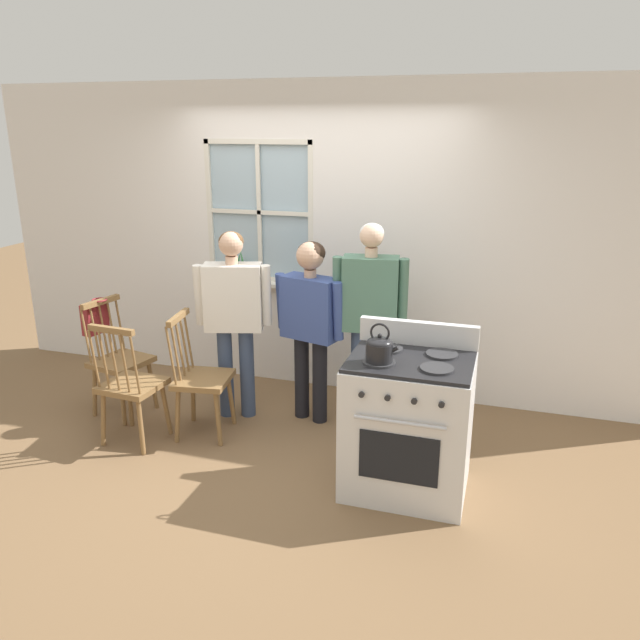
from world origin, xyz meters
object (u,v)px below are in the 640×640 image
(chair_center_cluster, at_px, (131,387))
(person_elderly_left, at_px, (234,308))
(chair_near_wall, at_px, (201,379))
(person_adult_right, at_px, (370,309))
(chair_by_window, at_px, (119,362))
(handbag, at_px, (95,318))
(stove, at_px, (408,423))
(potted_plant, at_px, (241,271))
(kettle, at_px, (380,348))
(person_teen_center, at_px, (310,313))

(chair_center_cluster, bearing_deg, person_elderly_left, -127.04)
(chair_near_wall, height_order, chair_center_cluster, same)
(chair_near_wall, distance_m, person_adult_right, 1.42)
(chair_by_window, height_order, handbag, same)
(person_elderly_left, distance_m, person_adult_right, 1.09)
(stove, distance_m, potted_plant, 2.36)
(chair_by_window, height_order, potted_plant, potted_plant)
(person_elderly_left, bearing_deg, chair_near_wall, -125.45)
(potted_plant, bearing_deg, chair_near_wall, -82.88)
(person_adult_right, bearing_deg, chair_center_cluster, -162.44)
(chair_by_window, xyz_separation_m, stove, (2.49, -0.44, 0.02))
(chair_near_wall, relative_size, potted_plant, 3.36)
(person_elderly_left, height_order, person_adult_right, person_adult_right)
(chair_by_window, bearing_deg, kettle, -91.89)
(potted_plant, height_order, handbag, potted_plant)
(chair_center_cluster, distance_m, person_teen_center, 1.48)
(person_elderly_left, distance_m, handbag, 1.20)
(person_teen_center, distance_m, person_adult_right, 0.48)
(chair_near_wall, height_order, handbag, same)
(chair_center_cluster, bearing_deg, potted_plant, -98.11)
(person_teen_center, bearing_deg, chair_center_cluster, -131.44)
(chair_center_cluster, bearing_deg, kettle, 179.53)
(person_elderly_left, bearing_deg, potted_plant, 93.30)
(person_teen_center, relative_size, handbag, 4.83)
(handbag, bearing_deg, stove, -10.13)
(kettle, bearing_deg, person_teen_center, 129.21)
(person_elderly_left, distance_m, stove, 1.74)
(person_teen_center, height_order, kettle, person_teen_center)
(chair_near_wall, distance_m, stove, 1.69)
(chair_near_wall, bearing_deg, chair_center_cluster, 114.20)
(chair_near_wall, bearing_deg, chair_by_window, 71.96)
(chair_near_wall, bearing_deg, person_elderly_left, -27.37)
(chair_center_cluster, distance_m, person_elderly_left, 0.99)
(person_elderly_left, distance_m, person_teen_center, 0.62)
(person_teen_center, xyz_separation_m, kettle, (0.75, -0.92, 0.11))
(stove, bearing_deg, person_elderly_left, 156.41)
(chair_near_wall, height_order, kettle, kettle)
(person_elderly_left, relative_size, person_adult_right, 0.94)
(chair_near_wall, xyz_separation_m, person_teen_center, (0.73, 0.49, 0.46))
(chair_near_wall, relative_size, chair_center_cluster, 1.00)
(chair_by_window, distance_m, stove, 2.52)
(stove, xyz_separation_m, handbag, (-2.72, 0.49, 0.33))
(chair_near_wall, bearing_deg, person_adult_right, -74.88)
(person_elderly_left, xyz_separation_m, stove, (1.53, -0.67, -0.46))
(person_teen_center, bearing_deg, chair_near_wall, -130.99)
(kettle, height_order, handbag, kettle)
(chair_by_window, distance_m, chair_near_wall, 0.84)
(chair_by_window, bearing_deg, potted_plant, -22.98)
(chair_center_cluster, distance_m, kettle, 2.01)
(chair_center_cluster, relative_size, person_elderly_left, 0.63)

